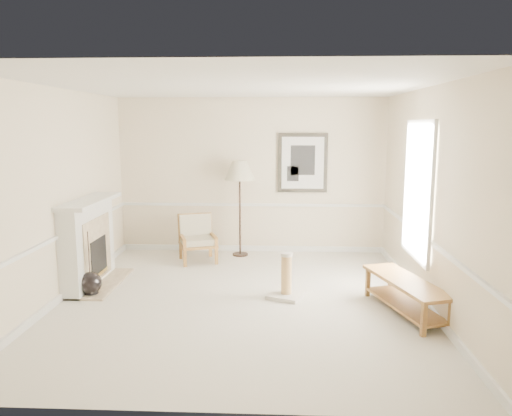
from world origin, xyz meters
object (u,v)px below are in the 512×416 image
Objects in this scene: scratching_post at (286,283)px; bench at (406,291)px; floor_lamp at (240,173)px; armchair at (197,236)px; floor_vase at (90,284)px.

bench is at bearing -18.92° from scratching_post.
floor_lamp is at bearing 110.10° from scratching_post.
armchair is 3.92m from bench.
scratching_post is at bearing -69.06° from armchair.
floor_lamp is at bearing 7.79° from armchair.
floor_lamp is at bearing 49.85° from floor_vase.
scratching_post is at bearing 1.15° from floor_vase.
bench is at bearing -6.19° from floor_vase.
bench is (2.35, -2.78, -1.24)m from floor_lamp.
armchair is 1.28× the size of scratching_post.
floor_lamp reaches higher than bench.
floor_vase is 0.58× the size of bench.
scratching_post is at bearing 161.08° from bench.
floor_vase reaches higher than armchair.
floor_vase is 2.78m from scratching_post.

